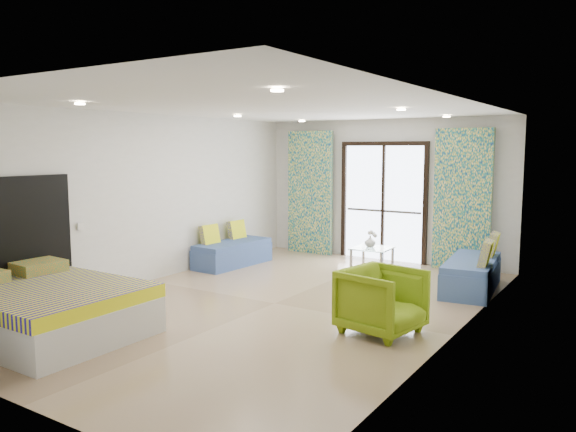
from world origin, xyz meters
The scene contains 23 objects.
floor centered at (0.00, 0.00, 0.00)m, with size 5.00×7.50×0.01m, color #927557, non-canonical shape.
ceiling centered at (0.00, 0.00, 2.70)m, with size 5.00×7.50×0.01m, color silver, non-canonical shape.
wall_back centered at (0.00, 3.75, 1.35)m, with size 5.00×0.01×2.70m, color silver, non-canonical shape.
wall_front centered at (0.00, -3.75, 1.35)m, with size 5.00×0.01×2.70m, color silver, non-canonical shape.
wall_left centered at (-2.50, 0.00, 1.35)m, with size 0.01×7.50×2.70m, color silver, non-canonical shape.
wall_right centered at (2.50, 0.00, 1.35)m, with size 0.01×7.50×2.70m, color silver, non-canonical shape.
balcony_door centered at (0.00, 3.72, 1.26)m, with size 1.76×0.08×2.28m.
balcony_rail centered at (0.00, 3.73, 0.95)m, with size 1.52×0.03×0.04m, color #595451.
curtain_left centered at (-1.55, 3.57, 1.25)m, with size 1.00×0.10×2.50m, color silver.
curtain_right centered at (1.55, 3.57, 1.25)m, with size 1.00×0.10×2.50m, color silver.
downlight_a centered at (-1.40, -2.00, 2.67)m, with size 0.12×0.12×0.02m, color #FFE0B2.
downlight_b centered at (1.40, -2.00, 2.67)m, with size 0.12×0.12×0.02m, color #FFE0B2.
downlight_c centered at (-1.40, 1.00, 2.67)m, with size 0.12×0.12×0.02m, color #FFE0B2.
downlight_d centered at (1.40, 1.00, 2.67)m, with size 0.12×0.12×0.02m, color #FFE0B2.
downlight_e centered at (-1.40, 3.00, 2.67)m, with size 0.12×0.12×0.02m, color #FFE0B2.
downlight_f centered at (1.40, 3.00, 2.67)m, with size 0.12×0.12×0.02m, color #FFE0B2.
switch_plate centered at (-2.47, -1.27, 1.05)m, with size 0.02×0.10×0.10m, color silver.
bed centered at (-1.48, -2.52, 0.30)m, with size 2.09×1.70×0.72m.
daybed_left centered at (-2.11, 1.71, 0.24)m, with size 0.69×1.62×0.79m.
daybed_right centered at (2.12, 2.24, 0.26)m, with size 0.86×1.79×0.85m.
coffee_table centered at (0.27, 2.65, 0.37)m, with size 0.66×0.66×0.73m.
vase centered at (0.21, 2.69, 0.52)m, with size 0.19×0.20×0.19m, color white.
armchair centered at (1.76, -0.36, 0.42)m, with size 0.82×0.77×0.84m, color olive.
Camera 1 is at (4.30, -6.29, 2.15)m, focal length 35.00 mm.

